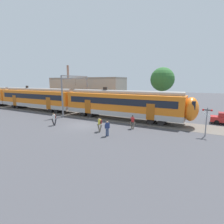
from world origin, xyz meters
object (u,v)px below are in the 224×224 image
pedestrian_navy (107,127)px  crossing_signal (207,117)px  pedestrian_red (133,121)px  pedestrian_yellow (100,123)px  pedestrian_white (54,118)px  commuter_train (39,99)px

pedestrian_navy → crossing_signal: (8.91, 4.86, 1.02)m
pedestrian_navy → pedestrian_red: bearing=72.8°
pedestrian_yellow → crossing_signal: (10.47, 3.85, 1.02)m
pedestrian_navy → pedestrian_red: 4.12m
pedestrian_white → pedestrian_yellow: size_ratio=1.00×
commuter_train → pedestrian_yellow: 20.01m
pedestrian_red → pedestrian_yellow: bearing=-133.6°
crossing_signal → pedestrian_navy: bearing=-151.4°
pedestrian_yellow → crossing_signal: 11.20m
commuter_train → pedestrian_white: (11.97, -7.52, -1.26)m
commuter_train → pedestrian_yellow: size_ratio=33.99×
pedestrian_white → crossing_signal: bearing=13.9°
commuter_train → pedestrian_yellow: (18.66, -7.12, -1.26)m
commuter_train → crossing_signal: bearing=-6.4°
pedestrian_red → pedestrian_navy: bearing=-107.2°
crossing_signal → pedestrian_red: bearing=-173.1°
pedestrian_red → crossing_signal: size_ratio=0.56×
pedestrian_navy → crossing_signal: bearing=28.6°
pedestrian_yellow → pedestrian_red: size_ratio=1.00×
pedestrian_yellow → crossing_signal: crossing_signal is taller
pedestrian_yellow → commuter_train: bearing=159.1°
pedestrian_white → pedestrian_yellow: (6.69, 0.40, 0.00)m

